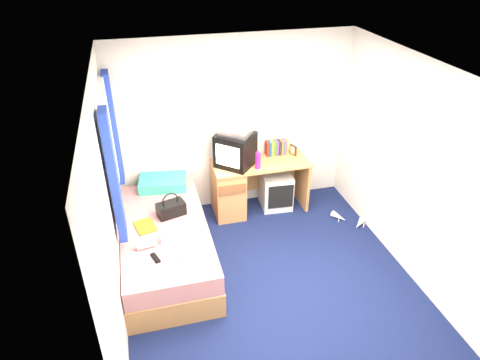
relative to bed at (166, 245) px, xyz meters
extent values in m
plane|color=#0C1438|center=(1.10, -0.59, -0.27)|extent=(3.40, 3.40, 0.00)
plane|color=white|center=(1.10, -0.59, 2.13)|extent=(3.40, 3.40, 0.00)
plane|color=silver|center=(1.10, 1.11, 0.93)|extent=(3.20, 0.00, 3.20)
plane|color=silver|center=(1.10, -2.29, 0.93)|extent=(3.20, 0.00, 3.20)
plane|color=silver|center=(-0.50, -0.59, 0.93)|extent=(0.00, 3.40, 3.40)
plane|color=silver|center=(2.70, -0.59, 0.93)|extent=(0.00, 3.40, 3.40)
cube|color=tan|center=(0.00, 0.00, -0.12)|extent=(1.00, 2.00, 0.30)
cube|color=brown|center=(0.50, -0.40, -0.11)|extent=(0.02, 0.70, 0.18)
cube|color=silver|center=(0.00, 0.00, 0.15)|extent=(0.98, 1.98, 0.24)
cube|color=#1C77B9|center=(0.08, 0.86, 0.34)|extent=(0.65, 0.47, 0.13)
cube|color=tan|center=(1.40, 0.83, 0.47)|extent=(1.30, 0.55, 0.03)
cube|color=tan|center=(0.95, 0.83, 0.09)|extent=(0.40, 0.52, 0.72)
cube|color=tan|center=(2.03, 0.83, 0.09)|extent=(0.04, 0.52, 0.72)
cube|color=tan|center=(1.65, 1.08, 0.18)|extent=(0.78, 0.03, 0.55)
cube|color=silver|center=(1.64, 0.84, -0.01)|extent=(0.44, 0.44, 0.52)
cube|color=black|center=(1.06, 0.85, 0.70)|extent=(0.61, 0.61, 0.44)
cube|color=beige|center=(0.92, 0.69, 0.70)|extent=(0.26, 0.24, 0.28)
cube|color=#B4B4B6|center=(1.06, 0.85, 0.97)|extent=(0.49, 0.47, 0.08)
cube|color=maroon|center=(1.55, 1.01, 0.58)|extent=(0.03, 0.13, 0.20)
cube|color=navy|center=(1.58, 1.01, 0.58)|extent=(0.03, 0.13, 0.20)
cube|color=gold|center=(1.62, 1.01, 0.58)|extent=(0.03, 0.13, 0.20)
cube|color=#337F33|center=(1.65, 1.01, 0.58)|extent=(0.03, 0.13, 0.20)
cube|color=#7F337F|center=(1.69, 1.01, 0.58)|extent=(0.03, 0.13, 0.20)
cube|color=#262626|center=(1.72, 1.01, 0.58)|extent=(0.03, 0.13, 0.20)
cube|color=#B26633|center=(1.76, 1.01, 0.58)|extent=(0.03, 0.13, 0.20)
cube|color=#4C4C99|center=(1.79, 1.01, 0.58)|extent=(0.03, 0.13, 0.20)
cube|color=olive|center=(1.83, 1.01, 0.58)|extent=(0.03, 0.13, 0.20)
cube|color=#321B10|center=(1.90, 0.93, 0.55)|extent=(0.06, 0.12, 0.14)
cylinder|color=#E52084|center=(1.32, 0.67, 0.59)|extent=(0.09, 0.09, 0.22)
cylinder|color=silver|center=(1.26, 0.83, 0.58)|extent=(0.07, 0.07, 0.19)
cube|color=black|center=(0.11, 0.20, 0.35)|extent=(0.36, 0.26, 0.16)
torus|color=black|center=(0.11, 0.20, 0.47)|extent=(0.19, 0.07, 0.20)
cube|color=white|center=(0.13, -0.28, 0.32)|extent=(0.39, 0.36, 0.10)
cube|color=yellow|center=(-0.21, 0.04, 0.28)|extent=(0.27, 0.32, 0.01)
cylinder|color=silver|center=(-0.22, -0.34, 0.31)|extent=(0.21, 0.10, 0.07)
cube|color=orange|center=(0.08, -0.60, 0.28)|extent=(0.23, 0.14, 0.01)
cube|color=black|center=(-0.14, -0.54, 0.28)|extent=(0.10, 0.17, 0.02)
cube|color=silver|center=(-0.48, 0.31, 1.18)|extent=(0.02, 0.90, 1.10)
cube|color=white|center=(-0.47, 0.31, 1.77)|extent=(0.06, 1.06, 0.08)
cube|color=white|center=(-0.47, 0.31, 0.59)|extent=(0.06, 1.06, 0.08)
cube|color=navy|center=(-0.43, -0.28, 1.13)|extent=(0.08, 0.24, 1.40)
cube|color=navy|center=(-0.43, 0.90, 1.13)|extent=(0.08, 0.24, 1.40)
cone|color=silver|center=(2.39, 0.29, -0.23)|extent=(0.18, 0.24, 0.09)
cone|color=silver|center=(2.59, 0.08, -0.23)|extent=(0.23, 0.21, 0.09)
camera|label=1|loc=(-0.13, -4.03, 3.22)|focal=32.00mm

